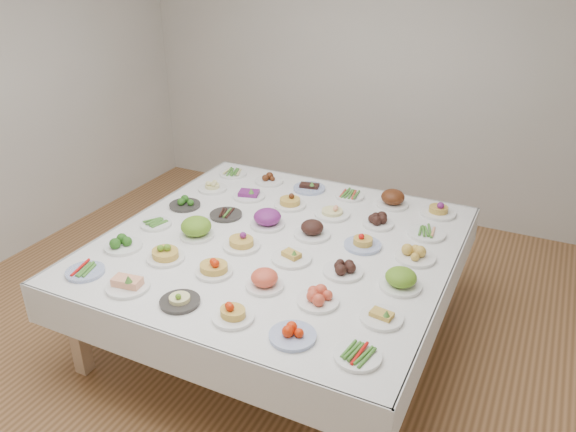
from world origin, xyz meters
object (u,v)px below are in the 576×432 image
at_px(display_table, 279,249).
at_px(dish_0, 85,270).
at_px(dish_35, 439,207).
at_px(dish_18, 185,201).

bearing_deg(display_table, dish_0, -134.83).
bearing_deg(dish_35, dish_18, -158.08).
bearing_deg(display_table, dish_35, 45.42).
bearing_deg(dish_35, dish_0, -134.71).
bearing_deg(dish_18, display_table, -11.24).
xyz_separation_m(dish_0, dish_35, (1.79, 1.81, 0.04)).
distance_m(display_table, dish_0, 1.28).
relative_size(dish_0, dish_35, 0.90).
distance_m(display_table, dish_35, 1.28).
bearing_deg(dish_0, dish_35, 45.29).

